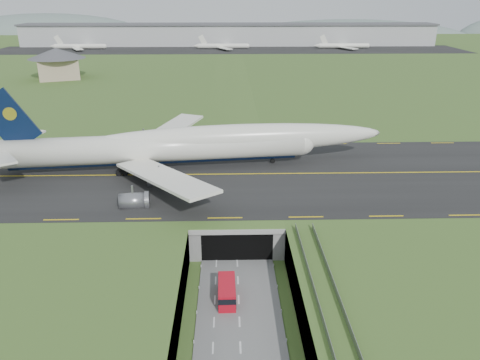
{
  "coord_description": "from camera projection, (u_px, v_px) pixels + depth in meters",
  "views": [
    {
      "loc": [
        -1.25,
        -60.26,
        42.11
      ],
      "look_at": [
        0.78,
        20.0,
        9.98
      ],
      "focal_mm": 35.0,
      "sensor_mm": 36.0,
      "label": 1
    }
  ],
  "objects": [
    {
      "name": "ground",
      "position": [
        238.0,
        289.0,
        71.61
      ],
      "size": [
        900.0,
        900.0,
        0.0
      ],
      "primitive_type": "plane",
      "color": "#3C5923",
      "rests_on": "ground"
    },
    {
      "name": "airfield_deck",
      "position": [
        238.0,
        272.0,
        70.49
      ],
      "size": [
        800.0,
        800.0,
        6.0
      ],
      "primitive_type": "cube",
      "color": "gray",
      "rests_on": "ground"
    },
    {
      "name": "trench_road",
      "position": [
        239.0,
        320.0,
        64.61
      ],
      "size": [
        12.0,
        75.0,
        0.2
      ],
      "primitive_type": "cube",
      "color": "slate",
      "rests_on": "ground"
    },
    {
      "name": "taxiway",
      "position": [
        235.0,
        174.0,
        99.97
      ],
      "size": [
        800.0,
        44.0,
        0.18
      ],
      "primitive_type": "cube",
      "color": "black",
      "rests_on": "airfield_deck"
    },
    {
      "name": "tunnel_portal",
      "position": [
        236.0,
        220.0,
        85.88
      ],
      "size": [
        17.0,
        22.3,
        6.0
      ],
      "color": "gray",
      "rests_on": "ground"
    },
    {
      "name": "guideway",
      "position": [
        340.0,
        348.0,
        52.15
      ],
      "size": [
        3.0,
        53.0,
        7.05
      ],
      "color": "#A8A8A3",
      "rests_on": "ground"
    },
    {
      "name": "jumbo_jet",
      "position": [
        185.0,
        146.0,
        102.0
      ],
      "size": [
        89.5,
        58.15,
        19.36
      ],
      "rotation": [
        0.0,
        0.0,
        0.11
      ],
      "color": "white",
      "rests_on": "ground"
    },
    {
      "name": "shuttle_tram",
      "position": [
        227.0,
        291.0,
        68.42
      ],
      "size": [
        2.69,
        6.77,
        2.77
      ],
      "rotation": [
        0.0,
        0.0,
        0.02
      ],
      "color": "red",
      "rests_on": "ground"
    },
    {
      "name": "service_building",
      "position": [
        57.0,
        61.0,
        209.54
      ],
      "size": [
        31.88,
        31.88,
        13.54
      ],
      "rotation": [
        0.0,
        0.0,
        0.35
      ],
      "color": "tan",
      "rests_on": "ground"
    },
    {
      "name": "cargo_terminal",
      "position": [
        229.0,
        34.0,
        344.3
      ],
      "size": [
        320.0,
        67.0,
        15.6
      ],
      "color": "#B2B2B2",
      "rests_on": "ground"
    },
    {
      "name": "distant_hills",
      "position": [
        292.0,
        42.0,
        473.69
      ],
      "size": [
        700.0,
        91.0,
        60.0
      ],
      "color": "slate",
      "rests_on": "ground"
    }
  ]
}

